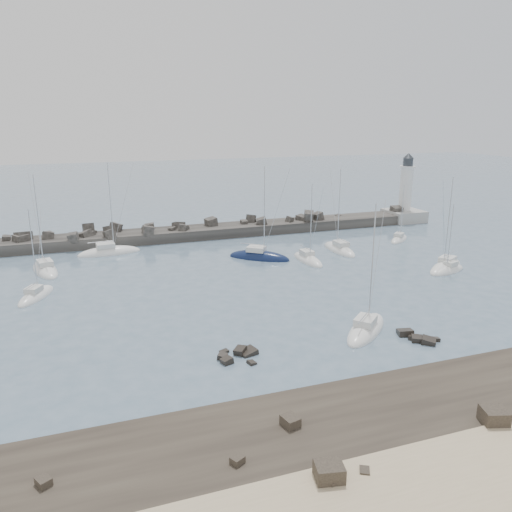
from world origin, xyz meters
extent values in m
plane|color=slate|center=(0.00, 0.00, 0.00)|extent=(400.00, 400.00, 0.00)
cube|color=#2C251E|center=(0.00, -22.00, 0.00)|extent=(140.00, 12.00, 0.70)
cube|color=#2C251E|center=(10.12, -24.84, 0.92)|extent=(2.08, 2.00, 1.14)
cube|color=#2C251E|center=(-19.32, -20.99, 0.59)|extent=(1.06, 1.12, 0.48)
cube|color=#2C251E|center=(-3.42, -20.36, 0.69)|extent=(1.28, 1.44, 0.68)
cube|color=#2C251E|center=(-3.28, -26.46, 0.55)|extent=(0.75, 0.89, 0.39)
cube|color=#2C251E|center=(-1.07, -26.27, 0.47)|extent=(0.90, 0.96, 0.25)
cube|color=#2C251E|center=(-3.42, -26.15, 0.91)|extent=(1.93, 1.74, 1.13)
cube|color=#2C251E|center=(-8.06, -22.88, 0.57)|extent=(1.01, 0.96, 0.45)
cube|color=black|center=(-3.25, -8.21, 0.29)|extent=(1.53, 1.48, 0.87)
cube|color=black|center=(-4.91, -9.50, 0.18)|extent=(1.25, 1.15, 0.79)
cube|color=black|center=(-2.88, -10.35, -0.01)|extent=(0.90, 0.94, 0.59)
cube|color=black|center=(-2.53, -8.38, -0.05)|extent=(1.95, 1.76, 1.09)
cube|color=black|center=(-5.07, -8.64, 0.19)|extent=(1.13, 1.20, 0.91)
cube|color=black|center=(-4.53, -7.34, -0.08)|extent=(0.94, 0.81, 0.57)
cube|color=black|center=(13.60, -9.70, 0.10)|extent=(1.79, 1.82, 1.15)
cube|color=black|center=(13.93, -10.91, -0.09)|extent=(1.65, 1.76, 1.23)
cube|color=black|center=(13.76, -11.36, 0.23)|extent=(1.38, 1.41, 0.71)
cube|color=black|center=(14.52, -12.13, 0.20)|extent=(1.77, 1.79, 1.01)
cube|color=black|center=(15.50, -11.69, -0.04)|extent=(1.39, 1.34, 0.85)
cube|color=#312F2C|center=(-7.50, 38.00, 0.20)|extent=(115.00, 6.00, 3.20)
cube|color=#312F2C|center=(-25.33, 38.36, 2.10)|extent=(2.95, 3.13, 2.44)
cube|color=#312F2C|center=(-0.56, 39.18, 1.59)|extent=(1.16, 1.20, 1.05)
cube|color=#312F2C|center=(-15.01, 38.02, 1.86)|extent=(1.96, 1.75, 1.43)
cube|color=#312F2C|center=(0.35, 36.67, 1.94)|extent=(1.23, 1.44, 1.28)
cube|color=#312F2C|center=(15.58, 39.55, 1.62)|extent=(2.00, 1.84, 1.74)
cube|color=#312F2C|center=(0.37, 36.55, 2.19)|extent=(2.06, 1.87, 1.66)
cube|color=#312F2C|center=(32.51, 39.62, 1.55)|extent=(1.28, 1.39, 1.17)
cube|color=#312F2C|center=(-27.91, 38.73, 1.97)|extent=(1.32, 1.27, 1.49)
cube|color=#312F2C|center=(-21.70, 39.72, 1.88)|extent=(1.95, 2.04, 1.33)
cube|color=#312F2C|center=(6.06, 38.93, 2.38)|extent=(2.50, 2.30, 1.93)
cube|color=#312F2C|center=(-15.88, 37.79, 1.95)|extent=(2.84, 2.76, 2.11)
cube|color=#312F2C|center=(-4.90, 40.49, 2.01)|extent=(2.03, 1.83, 1.38)
cube|color=#312F2C|center=(-5.75, 36.06, 2.18)|extent=(2.19, 2.18, 2.27)
cube|color=#312F2C|center=(-17.72, 35.43, 2.17)|extent=(1.98, 1.83, 1.98)
cube|color=#312F2C|center=(44.72, 37.55, 2.30)|extent=(2.12, 2.21, 2.22)
cube|color=#312F2C|center=(0.13, 39.36, 1.85)|extent=(2.37, 2.51, 2.32)
cube|color=#312F2C|center=(15.18, 36.89, 2.16)|extent=(2.54, 2.04, 2.16)
cube|color=#312F2C|center=(-25.65, 37.76, 2.09)|extent=(2.84, 2.88, 1.46)
cube|color=#312F2C|center=(12.20, 38.40, 1.82)|extent=(1.21, 1.40, 1.43)
cube|color=#312F2C|center=(-11.85, 39.04, 2.30)|extent=(2.25, 2.41, 1.73)
cube|color=#312F2C|center=(-22.62, 39.47, 1.39)|extent=(0.91, 0.95, 0.74)
cube|color=#312F2C|center=(-1.37, 37.28, 1.82)|extent=(1.62, 1.51, 1.27)
cube|color=#312F2C|center=(-10.80, 40.06, 2.17)|extent=(2.90, 2.96, 2.84)
cube|color=#312F2C|center=(-15.25, 40.51, 2.40)|extent=(2.04, 2.50, 2.29)
cube|color=#312F2C|center=(-5.72, 39.67, 1.76)|extent=(1.55, 1.57, 1.12)
cube|color=#312F2C|center=(14.01, 39.62, 2.35)|extent=(2.46, 2.46, 1.99)
cube|color=#312F2C|center=(-21.65, 38.07, 2.00)|extent=(2.22, 2.09, 2.35)
cube|color=#312F2C|center=(23.94, 38.24, 1.89)|extent=(2.71, 2.83, 1.78)
cube|color=#312F2C|center=(-12.06, 35.64, 2.15)|extent=(2.30, 2.43, 2.34)
cube|color=#312F2C|center=(-25.86, 37.87, 1.75)|extent=(1.97, 2.12, 1.92)
cube|color=#312F2C|center=(-14.91, 39.53, 1.69)|extent=(2.19, 2.18, 1.27)
cube|color=#312F2C|center=(26.96, 37.35, 2.19)|extent=(2.28, 2.03, 2.34)
cube|color=#312F2C|center=(1.00, 37.41, 1.65)|extent=(1.39, 1.66, 1.49)
cube|color=#312F2C|center=(24.43, 36.34, 2.63)|extent=(2.45, 2.95, 2.61)
cube|color=#312F2C|center=(20.94, 37.27, 2.10)|extent=(1.80, 1.51, 1.66)
cube|color=#9F9F9A|center=(47.00, 38.00, 0.80)|extent=(7.00, 7.00, 3.00)
cylinder|color=white|center=(47.00, 38.00, 6.80)|extent=(2.50, 2.50, 9.00)
cylinder|color=white|center=(47.00, 38.00, 11.23)|extent=(3.20, 3.20, 0.25)
cylinder|color=#30353A|center=(47.00, 38.00, 12.10)|extent=(2.00, 2.00, 1.60)
cone|color=#30353A|center=(47.00, 38.00, 13.40)|extent=(2.20, 2.20, 1.00)
ellipsoid|color=white|center=(-21.60, 25.03, 0.05)|extent=(5.02, 9.69, 2.28)
cube|color=silver|center=(-21.49, 24.58, 1.37)|extent=(2.44, 2.97, 0.71)
cylinder|color=silver|center=(-21.78, 25.75, 7.28)|extent=(0.12, 0.12, 12.51)
cylinder|color=silver|center=(-21.34, 23.95, 2.03)|extent=(0.99, 3.62, 0.10)
ellipsoid|color=white|center=(-22.07, 14.05, 0.05)|extent=(5.12, 7.54, 1.91)
cube|color=silver|center=(-22.22, 13.72, 1.17)|extent=(2.19, 2.46, 0.63)
cylinder|color=silver|center=(-21.82, 14.58, 5.77)|extent=(0.11, 0.11, 9.81)
cylinder|color=silver|center=(-22.44, 13.26, 1.75)|extent=(1.31, 2.67, 0.09)
ellipsoid|color=white|center=(-12.49, 31.64, 0.05)|extent=(10.04, 3.86, 2.37)
cube|color=silver|center=(-12.98, 31.60, 1.42)|extent=(2.91, 2.20, 0.72)
cylinder|color=silver|center=(-11.71, 31.71, 7.68)|extent=(0.12, 0.12, 13.25)
cylinder|color=silver|center=(-13.66, 31.54, 2.09)|extent=(3.92, 0.44, 0.10)
ellipsoid|color=white|center=(15.54, 17.42, 0.05)|extent=(2.89, 8.12, 2.08)
cube|color=silver|center=(15.52, 17.82, 1.27)|extent=(1.72, 2.32, 0.67)
cylinder|color=silver|center=(15.57, 16.78, 6.33)|extent=(0.12, 0.12, 10.80)
cylinder|color=silver|center=(15.49, 18.38, 1.89)|extent=(0.26, 3.20, 0.10)
ellipsoid|color=white|center=(10.35, -7.67, 0.05)|extent=(8.48, 8.03, 2.22)
cube|color=silver|center=(10.02, -7.97, 1.34)|extent=(3.06, 3.01, 0.69)
cylinder|color=silver|center=(10.88, -7.19, 7.02)|extent=(0.12, 0.12, 12.05)
cylinder|color=silver|center=(9.55, -8.39, 1.99)|extent=(2.72, 2.47, 0.10)
ellipsoid|color=#0F1B3F|center=(9.12, 21.23, 0.05)|extent=(9.44, 8.29, 2.43)
cube|color=silver|center=(8.74, 21.52, 1.47)|extent=(3.32, 3.19, 0.77)
cylinder|color=silver|center=(9.73, 20.75, 7.59)|extent=(0.13, 0.13, 13.02)
cylinder|color=silver|center=(8.21, 21.94, 2.18)|extent=(3.11, 2.46, 0.11)
ellipsoid|color=white|center=(31.99, 6.05, 0.05)|extent=(6.82, 3.94, 1.85)
cube|color=silver|center=(32.30, 6.15, 1.16)|extent=(2.14, 1.81, 0.64)
cylinder|color=silver|center=(31.50, 5.88, 5.23)|extent=(0.11, 0.11, 8.79)
cylinder|color=silver|center=(32.73, 6.29, 1.76)|extent=(2.50, 0.90, 0.09)
ellipsoid|color=white|center=(22.85, 21.06, 0.05)|extent=(2.89, 9.03, 2.28)
cube|color=silver|center=(22.86, 20.61, 1.38)|extent=(1.84, 2.54, 0.72)
cylinder|color=silver|center=(22.84, 21.78, 7.09)|extent=(0.12, 0.12, 12.15)
cylinder|color=silver|center=(22.86, 19.98, 2.05)|extent=(0.14, 3.60, 0.10)
ellipsoid|color=white|center=(32.49, 7.34, 0.05)|extent=(9.19, 6.91, 2.26)
cube|color=silver|center=(32.88, 7.56, 1.37)|extent=(3.09, 2.83, 0.71)
cylinder|color=silver|center=(31.87, 6.98, 7.09)|extent=(0.12, 0.12, 12.15)
cylinder|color=silver|center=(33.43, 7.88, 2.03)|extent=(3.17, 1.89, 0.10)
ellipsoid|color=white|center=(36.22, 23.94, 0.05)|extent=(6.39, 5.75, 1.78)
cube|color=silver|center=(35.97, 23.74, 1.11)|extent=(2.27, 2.19, 0.60)
cylinder|color=silver|center=(36.63, 24.28, 5.25)|extent=(0.10, 0.10, 8.89)
cylinder|color=silver|center=(35.61, 23.44, 1.67)|extent=(2.09, 1.73, 0.09)
camera|label=1|loc=(-15.66, -48.12, 21.17)|focal=35.00mm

